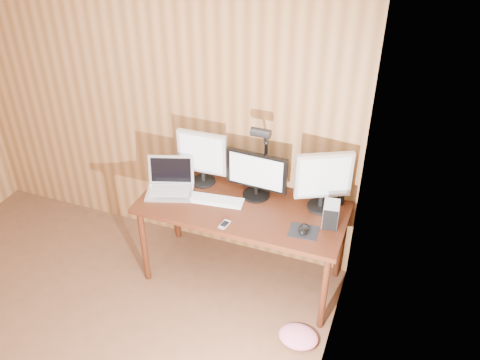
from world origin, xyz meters
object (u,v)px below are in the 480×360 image
Objects in this scene: monitor_center at (257,175)px; monitor_right at (323,179)px; desk at (245,213)px; monitor_left at (202,156)px; speaker at (341,196)px; laptop at (170,183)px; phone at (225,224)px; hard_drive at (331,214)px; mouse at (304,229)px; keyboard at (216,200)px; desk_lamp at (263,149)px.

monitor_right reaches higher than monitor_center.
monitor_right is at bearing 11.32° from desk.
monitor_left is 3.46× the size of speaker.
speaker is (1.31, 0.28, 0.00)m from laptop.
laptop is (-1.18, -0.18, -0.19)m from monitor_right.
monitor_center is 0.48m from phone.
monitor_left is (-0.41, 0.12, 0.37)m from desk.
speaker is (0.02, 0.28, -0.02)m from hard_drive.
mouse is 0.47m from speaker.
laptop is (-0.67, -0.15, -0.13)m from monitor_center.
monitor_left is at bearing 23.79° from laptop.
keyboard is at bearing 174.64° from hard_drive.
hard_drive is at bearing -17.87° from laptop.
mouse is 0.57m from phone.
laptop is 3.92× the size of phone.
desk is 13.67× the size of mouse.
mouse is 0.68m from desk_lamp.
mouse is (0.52, -0.21, 0.15)m from desk.
laptop is 1.29m from hard_drive.
monitor_right is at bearing 45.30° from phone.
desk_lamp is (0.08, 0.16, 0.52)m from desk.
mouse reaches higher than desk.
hard_drive is at bearing -34.66° from desk_lamp.
laptop is at bearing -164.27° from monitor_center.
monitor_right is 0.80m from phone.
phone is 0.64m from desk_lamp.
monitor_center is at bearing 85.98° from phone.
desk is at bearing 164.53° from monitor_right.
monitor_center is 1.07× the size of monitor_left.
keyboard is at bearing -21.74° from laptop.
monitor_left is at bearing 152.84° from monitor_right.
speaker is at bearing 71.17° from mouse.
monitor_center is 2.79× the size of hard_drive.
monitor_left reaches higher than speaker.
desk_lamp is (0.29, 0.24, 0.39)m from keyboard.
monitor_left is at bearing 126.36° from keyboard.
monitor_left is 0.52m from desk_lamp.
keyboard is at bearing -157.12° from desk.
monitor_left is at bearing 169.08° from desk_lamp.
desk is at bearing -132.86° from desk_lamp.
monitor_center is at bearing 26.67° from keyboard.
mouse is 0.23m from hard_drive.
hard_drive is 0.28m from speaker.
monitor_right is 1.09× the size of keyboard.
monitor_left is 3.93× the size of mouse.
monitor_right is at bearing -2.16° from monitor_left.
monitor_center is at bearing 150.84° from mouse.
mouse is (1.13, -0.15, -0.04)m from laptop.
monitor_right reaches higher than phone.
mouse is 1.06× the size of phone.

